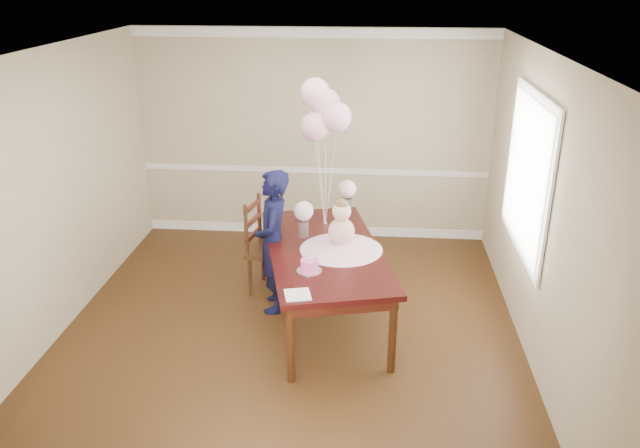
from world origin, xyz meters
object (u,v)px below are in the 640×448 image
(birthday_cake, at_px, (309,265))
(woman, at_px, (273,242))
(dining_table_top, at_px, (324,250))
(dining_chair_seat, at_px, (272,252))

(birthday_cake, distance_m, woman, 0.85)
(dining_table_top, height_order, dining_chair_seat, dining_table_top)
(birthday_cake, bearing_deg, dining_chair_seat, 115.78)
(birthday_cake, xyz_separation_m, dining_chair_seat, (-0.53, 1.10, -0.40))
(birthday_cake, relative_size, dining_chair_seat, 0.35)
(dining_table_top, xyz_separation_m, dining_chair_seat, (-0.63, 0.59, -0.31))
(dining_table_top, bearing_deg, woman, 145.81)
(woman, bearing_deg, dining_chair_seat, -172.34)
(dining_chair_seat, bearing_deg, woman, -65.42)
(woman, bearing_deg, birthday_cake, 26.90)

